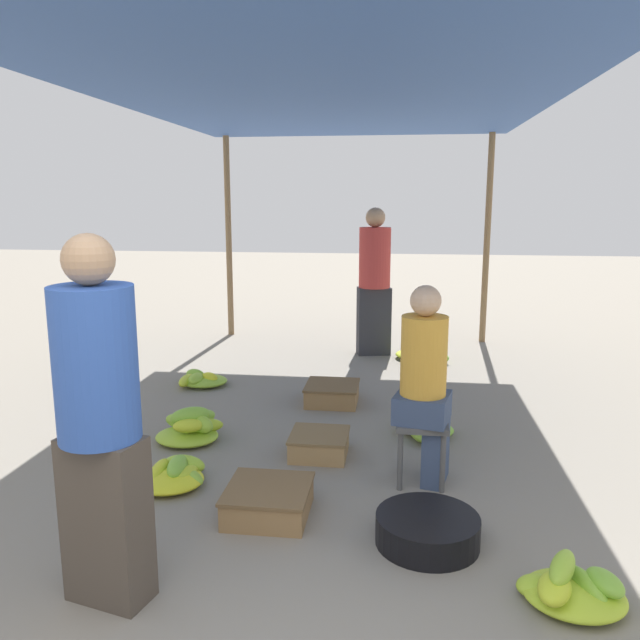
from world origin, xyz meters
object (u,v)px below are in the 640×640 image
Objects in this scene: shopper_walking_mid at (374,279)px; banana_pile_left_0 at (201,380)px; crate_mid at (319,444)px; banana_pile_left_1 at (173,475)px; crate_far at (268,501)px; banana_pile_right_2 at (421,353)px; stool at (421,433)px; basin_black at (427,530)px; banana_pile_left_2 at (192,428)px; vendor_foreground at (100,418)px; crate_near at (332,393)px; vendor_seated at (426,382)px; banana_pile_right_0 at (571,589)px; banana_pile_right_1 at (425,424)px.

banana_pile_left_0 is at bearing -137.32° from shopper_walking_mid.
banana_pile_left_1 is at bearing -147.15° from crate_mid.
banana_pile_right_2 is at bearing 75.18° from crate_far.
basin_black is (0.02, -0.77, -0.27)m from stool.
shopper_walking_mid is (1.29, 2.99, 0.81)m from banana_pile_left_2.
banana_pile_left_2 is at bearing -74.55° from banana_pile_left_0.
vendor_foreground is 3.19m from crate_near.
vendor_seated reaches higher than crate_mid.
banana_pile_left_1 is at bearing 162.25° from basin_black.
banana_pile_right_2 is (1.86, 2.76, -0.03)m from banana_pile_left_2.
banana_pile_left_0 is at bearing -149.50° from banana_pile_right_2.
banana_pile_left_2 is (-0.26, 1.94, -0.79)m from vendor_foreground.
banana_pile_left_2 is at bearing -133.05° from crate_near.
basin_black is 2.46m from crate_near.
stool reaches higher than banana_pile_left_1.
banana_pile_right_0 is 1.71m from crate_far.
vendor_seated is at bearing 117.90° from banana_pile_right_0.
crate_mid is at bearing -94.73° from shopper_walking_mid.
banana_pile_left_0 is at bearing 132.01° from crate_mid.
crate_far is (-1.58, 0.64, 0.01)m from banana_pile_right_0.
vendor_foreground reaches higher than vendor_seated.
basin_black is at bearing 145.47° from banana_pile_right_0.
shopper_walking_mid is at bearing 85.27° from crate_mid.
vendor_seated is at bearing 12.56° from stool.
banana_pile_left_2 reaches higher than crate_near.
crate_near is (-1.43, 2.78, 0.01)m from banana_pile_right_0.
vendor_seated is at bearing -82.00° from shopper_walking_mid.
banana_pile_left_1 is 1.07× the size of crate_near.
banana_pile_left_2 is 3.32m from banana_pile_right_2.
crate_mid is at bearing -147.11° from banana_pile_right_1.
basin_black is 1.35× the size of crate_mid.
banana_pile_left_0 is at bearing 103.33° from banana_pile_left_1.
banana_pile_right_2 is at bearing 74.15° from crate_mid.
banana_pile_right_1 is at bearing 11.18° from banana_pile_left_2.
banana_pile_right_2 is 1.34× the size of crate_near.
shopper_walking_mid is at bearing 96.54° from basin_black.
vendor_foreground is 2.11m from banana_pile_left_2.
vendor_seated reaches higher than basin_black.
banana_pile_left_2 is at bearing -123.95° from banana_pile_right_2.
vendor_foreground is at bearing -113.24° from crate_mid.
stool reaches higher than crate_near.
shopper_walking_mid is at bearing 158.14° from banana_pile_right_2.
banana_pile_right_1 is at bearing 88.45° from basin_black.
stool is 3.27m from banana_pile_right_2.
basin_black is 1.63m from banana_pile_right_1.
banana_pile_right_2 reaches higher than crate_near.
vendor_seated is 2.62× the size of banana_pile_right_0.
vendor_foreground is at bearing -82.30° from banana_pile_left_2.
banana_pile_left_0 is 1.18× the size of crate_mid.
vendor_foreground is 1.85m from basin_black.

